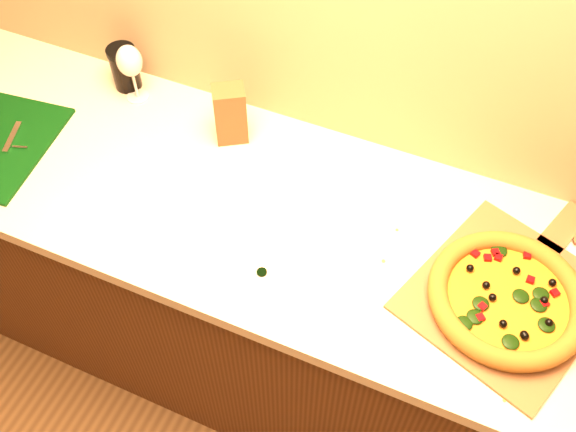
% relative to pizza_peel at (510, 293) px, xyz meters
% --- Properties ---
extents(cabinet, '(2.80, 0.65, 0.86)m').
position_rel_pizza_peel_xyz_m(cabinet, '(-0.51, 0.01, -0.47)').
color(cabinet, '#43230E').
rests_on(cabinet, ground).
extents(countertop, '(2.84, 0.68, 0.04)m').
position_rel_pizza_peel_xyz_m(countertop, '(-0.51, 0.01, -0.02)').
color(countertop, beige).
rests_on(countertop, cabinet).
extents(pizza_peel, '(0.50, 0.62, 0.01)m').
position_rel_pizza_peel_xyz_m(pizza_peel, '(0.00, 0.00, 0.00)').
color(pizza_peel, brown).
rests_on(pizza_peel, countertop).
extents(pizza, '(0.36, 0.36, 0.05)m').
position_rel_pizza_peel_xyz_m(pizza, '(-0.01, -0.04, 0.03)').
color(pizza, '#B16D2C').
rests_on(pizza, pizza_peel).
extents(bottle_cap, '(0.03, 0.03, 0.01)m').
position_rel_pizza_peel_xyz_m(bottle_cap, '(-0.55, -0.18, -0.00)').
color(bottle_cap, black).
rests_on(bottle_cap, countertop).
extents(wine_glass, '(0.07, 0.07, 0.18)m').
position_rel_pizza_peel_xyz_m(wine_glass, '(-1.15, 0.23, 0.12)').
color(wine_glass, silver).
rests_on(wine_glass, countertop).
extents(paper_bag, '(0.11, 0.10, 0.17)m').
position_rel_pizza_peel_xyz_m(paper_bag, '(-0.82, 0.20, 0.08)').
color(paper_bag, brown).
rests_on(paper_bag, countertop).
extents(dark_jar, '(0.08, 0.08, 0.13)m').
position_rel_pizza_peel_xyz_m(dark_jar, '(-1.20, 0.27, 0.06)').
color(dark_jar, black).
rests_on(dark_jar, countertop).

